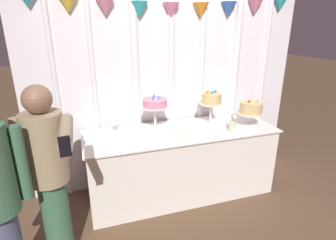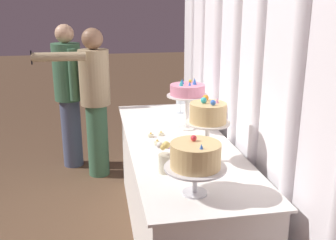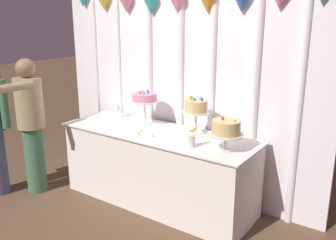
{
  "view_description": "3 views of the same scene",
  "coord_description": "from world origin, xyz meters",
  "px_view_note": "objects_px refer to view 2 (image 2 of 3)",
  "views": [
    {
      "loc": [
        -1.01,
        -2.51,
        1.92
      ],
      "look_at": [
        -0.13,
        0.19,
        0.9
      ],
      "focal_mm": 29.15,
      "sensor_mm": 36.0,
      "label": 1
    },
    {
      "loc": [
        2.56,
        -0.44,
        1.73
      ],
      "look_at": [
        0.02,
        0.02,
        0.96
      ],
      "focal_mm": 41.41,
      "sensor_mm": 36.0,
      "label": 2
    },
    {
      "loc": [
        2.17,
        -2.82,
        1.96
      ],
      "look_at": [
        0.15,
        0.08,
        0.95
      ],
      "focal_mm": 39.54,
      "sensor_mm": 36.0,
      "label": 3
    }
  ],
  "objects_px": {
    "tealight_far_left": "(161,134)",
    "tealight_near_left": "(151,136)",
    "flower_vase": "(165,158)",
    "cake_display_center": "(208,116)",
    "guest_man_pink_jacket": "(69,91)",
    "guest_girl_blue_dress": "(95,96)",
    "cake_display_leftmost": "(187,92)",
    "wine_glass": "(180,100)",
    "tealight_near_right": "(157,143)",
    "cake_table": "(178,191)",
    "cake_display_rightmost": "(196,157)"
  },
  "relations": [
    {
      "from": "flower_vase",
      "to": "cake_display_center",
      "type": "bearing_deg",
      "value": 114.02
    },
    {
      "from": "cake_display_rightmost",
      "to": "guest_girl_blue_dress",
      "type": "distance_m",
      "value": 2.18
    },
    {
      "from": "cake_table",
      "to": "tealight_near_right",
      "type": "xyz_separation_m",
      "value": [
        0.05,
        -0.16,
        0.41
      ]
    },
    {
      "from": "cake_table",
      "to": "tealight_far_left",
      "type": "height_order",
      "value": "tealight_far_left"
    },
    {
      "from": "cake_display_center",
      "to": "tealight_far_left",
      "type": "height_order",
      "value": "cake_display_center"
    },
    {
      "from": "cake_display_center",
      "to": "wine_glass",
      "type": "bearing_deg",
      "value": 176.26
    },
    {
      "from": "cake_display_rightmost",
      "to": "tealight_near_right",
      "type": "height_order",
      "value": "cake_display_rightmost"
    },
    {
      "from": "cake_display_rightmost",
      "to": "tealight_far_left",
      "type": "height_order",
      "value": "cake_display_rightmost"
    },
    {
      "from": "cake_table",
      "to": "flower_vase",
      "type": "height_order",
      "value": "flower_vase"
    },
    {
      "from": "cake_display_rightmost",
      "to": "cake_table",
      "type": "bearing_deg",
      "value": 174.22
    },
    {
      "from": "cake_display_rightmost",
      "to": "guest_girl_blue_dress",
      "type": "height_order",
      "value": "guest_girl_blue_dress"
    },
    {
      "from": "cake_display_center",
      "to": "guest_man_pink_jacket",
      "type": "bearing_deg",
      "value": -154.59
    },
    {
      "from": "tealight_near_right",
      "to": "guest_girl_blue_dress",
      "type": "height_order",
      "value": "guest_girl_blue_dress"
    },
    {
      "from": "tealight_far_left",
      "to": "tealight_near_left",
      "type": "xyz_separation_m",
      "value": [
        0.02,
        -0.08,
        0.0
      ]
    },
    {
      "from": "tealight_far_left",
      "to": "guest_man_pink_jacket",
      "type": "bearing_deg",
      "value": -152.87
    },
    {
      "from": "tealight_near_right",
      "to": "guest_man_pink_jacket",
      "type": "relative_size",
      "value": 0.03
    },
    {
      "from": "tealight_far_left",
      "to": "tealight_near_right",
      "type": "relative_size",
      "value": 0.95
    },
    {
      "from": "cake_table",
      "to": "cake_display_center",
      "type": "relative_size",
      "value": 5.19
    },
    {
      "from": "cake_display_leftmost",
      "to": "tealight_near_left",
      "type": "distance_m",
      "value": 0.44
    },
    {
      "from": "cake_table",
      "to": "wine_glass",
      "type": "distance_m",
      "value": 0.9
    },
    {
      "from": "tealight_near_left",
      "to": "tealight_far_left",
      "type": "bearing_deg",
      "value": 105.32
    },
    {
      "from": "cake_table",
      "to": "tealight_near_left",
      "type": "distance_m",
      "value": 0.46
    },
    {
      "from": "cake_display_center",
      "to": "guest_man_pink_jacket",
      "type": "relative_size",
      "value": 0.26
    },
    {
      "from": "cake_table",
      "to": "guest_man_pink_jacket",
      "type": "xyz_separation_m",
      "value": [
        -1.62,
        -0.86,
        0.45
      ]
    },
    {
      "from": "cake_display_center",
      "to": "tealight_near_right",
      "type": "relative_size",
      "value": 9.17
    },
    {
      "from": "cake_display_leftmost",
      "to": "cake_display_rightmost",
      "type": "xyz_separation_m",
      "value": [
        1.07,
        -0.21,
        -0.09
      ]
    },
    {
      "from": "tealight_far_left",
      "to": "cake_table",
      "type": "bearing_deg",
      "value": 35.65
    },
    {
      "from": "guest_girl_blue_dress",
      "to": "guest_man_pink_jacket",
      "type": "distance_m",
      "value": 0.41
    },
    {
      "from": "guest_man_pink_jacket",
      "to": "tealight_far_left",
      "type": "bearing_deg",
      "value": 27.13
    },
    {
      "from": "tealight_near_left",
      "to": "tealight_near_right",
      "type": "xyz_separation_m",
      "value": [
        0.17,
        0.02,
        0.0
      ]
    },
    {
      "from": "wine_glass",
      "to": "flower_vase",
      "type": "bearing_deg",
      "value": -16.16
    },
    {
      "from": "tealight_far_left",
      "to": "tealight_near_left",
      "type": "height_order",
      "value": "same"
    },
    {
      "from": "cake_table",
      "to": "tealight_near_left",
      "type": "xyz_separation_m",
      "value": [
        -0.12,
        -0.18,
        0.41
      ]
    },
    {
      "from": "cake_display_rightmost",
      "to": "guest_man_pink_jacket",
      "type": "distance_m",
      "value": 2.55
    },
    {
      "from": "tealight_near_left",
      "to": "tealight_near_right",
      "type": "height_order",
      "value": "tealight_near_right"
    },
    {
      "from": "tealight_near_right",
      "to": "cake_display_rightmost",
      "type": "bearing_deg",
      "value": 5.76
    },
    {
      "from": "cake_display_rightmost",
      "to": "guest_girl_blue_dress",
      "type": "bearing_deg",
      "value": -166.66
    },
    {
      "from": "cake_display_leftmost",
      "to": "cake_display_rightmost",
      "type": "bearing_deg",
      "value": -11.0
    },
    {
      "from": "guest_girl_blue_dress",
      "to": "tealight_near_right",
      "type": "bearing_deg",
      "value": 17.42
    },
    {
      "from": "cake_display_leftmost",
      "to": "guest_man_pink_jacket",
      "type": "relative_size",
      "value": 0.26
    },
    {
      "from": "cake_table",
      "to": "cake_display_leftmost",
      "type": "distance_m",
      "value": 0.75
    },
    {
      "from": "tealight_near_left",
      "to": "guest_man_pink_jacket",
      "type": "xyz_separation_m",
      "value": [
        -1.49,
        -0.68,
        0.05
      ]
    },
    {
      "from": "flower_vase",
      "to": "cake_display_rightmost",
      "type": "bearing_deg",
      "value": 20.58
    },
    {
      "from": "cake_display_rightmost",
      "to": "tealight_near_right",
      "type": "xyz_separation_m",
      "value": [
        -0.76,
        -0.08,
        -0.19
      ]
    },
    {
      "from": "flower_vase",
      "to": "tealight_near_right",
      "type": "height_order",
      "value": "flower_vase"
    },
    {
      "from": "cake_display_leftmost",
      "to": "wine_glass",
      "type": "bearing_deg",
      "value": 174.36
    },
    {
      "from": "cake_display_leftmost",
      "to": "guest_girl_blue_dress",
      "type": "height_order",
      "value": "guest_girl_blue_dress"
    },
    {
      "from": "cake_display_leftmost",
      "to": "guest_man_pink_jacket",
      "type": "distance_m",
      "value": 1.69
    },
    {
      "from": "wine_glass",
      "to": "tealight_near_right",
      "type": "xyz_separation_m",
      "value": [
        0.77,
        -0.33,
        -0.11
      ]
    },
    {
      "from": "cake_display_rightmost",
      "to": "tealight_far_left",
      "type": "distance_m",
      "value": 0.97
    }
  ]
}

